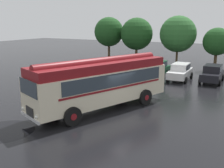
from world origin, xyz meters
TOP-DOWN VIEW (x-y plane):
  - ground_plane at (0.00, 0.00)m, footprint 120.00×120.00m
  - vintage_bus at (-0.69, -0.29)m, footprint 6.08×10.26m
  - car_near_left at (-0.84, 11.75)m, footprint 2.23×4.33m
  - car_mid_left at (1.81, 11.34)m, footprint 1.98×4.21m
  - car_mid_right at (4.81, 11.79)m, footprint 2.02×4.23m
  - tree_far_left at (-9.99, 18.08)m, footprint 4.09×4.09m
  - tree_left_of_centre at (-5.91, 18.17)m, footprint 4.29×4.29m
  - tree_centre at (-0.42, 18.61)m, footprint 4.58×4.58m
  - tree_right_of_centre at (4.17, 18.73)m, footprint 3.29×3.29m
  - puddle_patch at (-3.44, -5.95)m, footprint 3.12×3.12m

SIDE VIEW (x-z plane):
  - ground_plane at x=0.00m, z-range 0.00..0.00m
  - puddle_patch at x=-3.44m, z-range 0.00..0.01m
  - car_near_left at x=-0.84m, z-range 0.02..1.68m
  - car_mid_left at x=1.81m, z-range 0.02..1.68m
  - car_mid_right at x=4.81m, z-range 0.02..1.68m
  - vintage_bus at x=-0.69m, z-range 0.15..3.64m
  - tree_right_of_centre at x=4.17m, z-range 0.98..6.08m
  - tree_left_of_centre at x=-5.91m, z-range 1.06..7.37m
  - tree_centre at x=-0.42m, z-range 1.03..7.56m
  - tree_far_left at x=-9.99m, z-range 1.10..7.52m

